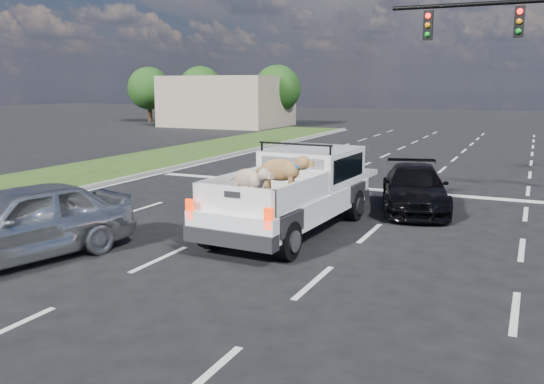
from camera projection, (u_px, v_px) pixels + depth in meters
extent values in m
plane|color=black|center=(232.00, 270.00, 11.53)|extent=(160.00, 160.00, 0.00)
cube|color=silver|center=(179.00, 197.00, 19.04)|extent=(0.12, 60.00, 0.01)
cube|color=silver|center=(275.00, 206.00, 17.61)|extent=(0.12, 60.00, 0.01)
cube|color=silver|center=(389.00, 217.00, 16.17)|extent=(0.12, 60.00, 0.01)
cube|color=silver|center=(524.00, 229.00, 14.74)|extent=(0.12, 60.00, 0.01)
cube|color=silver|center=(95.00, 189.00, 20.49)|extent=(0.15, 60.00, 0.01)
cube|color=silver|center=(366.00, 189.00, 20.46)|extent=(17.00, 0.45, 0.01)
cube|color=#274716|center=(39.00, 182.00, 21.59)|extent=(5.00, 60.00, 0.10)
cube|color=#99968C|center=(90.00, 187.00, 20.58)|extent=(0.15, 60.00, 0.14)
cylinder|color=black|center=(538.00, 1.00, 17.68)|extent=(9.00, 0.14, 0.14)
cube|color=black|center=(519.00, 22.00, 18.00)|extent=(0.30, 0.18, 0.95)
sphere|color=#FF0C07|center=(520.00, 11.00, 17.85)|extent=(0.18, 0.18, 0.18)
cube|color=black|center=(428.00, 25.00, 19.15)|extent=(0.30, 0.18, 0.95)
sphere|color=#FF0C07|center=(428.00, 16.00, 18.99)|extent=(0.18, 0.18, 0.18)
cube|color=tan|center=(227.00, 101.00, 51.48)|extent=(10.00, 8.00, 4.40)
cylinder|color=#332114|center=(150.00, 111.00, 57.57)|extent=(0.44, 0.44, 2.16)
sphere|color=#18390F|center=(149.00, 88.00, 57.16)|extent=(4.20, 4.20, 4.20)
cylinder|color=#332114|center=(201.00, 112.00, 55.11)|extent=(0.44, 0.44, 2.16)
sphere|color=#18390F|center=(201.00, 88.00, 54.71)|extent=(4.20, 4.20, 4.20)
cylinder|color=#332114|center=(277.00, 114.00, 51.84)|extent=(0.44, 0.44, 2.16)
sphere|color=#18390F|center=(277.00, 89.00, 51.43)|extent=(4.20, 4.20, 4.20)
cylinder|color=black|center=(211.00, 230.00, 13.02)|extent=(0.36, 0.86, 0.85)
cylinder|color=black|center=(287.00, 240.00, 12.14)|extent=(0.36, 0.86, 0.85)
cylinder|color=black|center=(290.00, 199.00, 16.61)|extent=(0.36, 0.86, 0.85)
cylinder|color=black|center=(354.00, 205.00, 15.72)|extent=(0.36, 0.86, 0.85)
cube|color=white|center=(290.00, 204.00, 14.36)|extent=(2.43, 6.00, 0.58)
cube|color=white|center=(313.00, 166.00, 15.43)|extent=(2.18, 2.67, 0.96)
cube|color=black|center=(292.00, 171.00, 14.33)|extent=(1.72, 0.13, 0.69)
cylinder|color=black|center=(295.00, 144.00, 14.34)|extent=(2.00, 0.16, 0.06)
cube|color=black|center=(265.00, 203.00, 13.18)|extent=(2.13, 2.94, 0.07)
cube|color=white|center=(230.00, 186.00, 13.55)|extent=(0.24, 2.84, 0.58)
cube|color=white|center=(303.00, 193.00, 12.69)|extent=(0.24, 2.84, 0.58)
cube|color=white|center=(233.00, 200.00, 11.92)|extent=(1.98, 0.20, 0.58)
cube|color=red|center=(190.00, 209.00, 12.20)|extent=(0.18, 0.08, 0.45)
cube|color=red|center=(268.00, 219.00, 11.33)|extent=(0.18, 0.08, 0.45)
cube|color=black|center=(230.00, 238.00, 11.93)|extent=(2.15, 0.45, 0.33)
imported|color=#B5B8BD|center=(20.00, 222.00, 12.04)|extent=(3.20, 5.16, 1.64)
imported|color=black|center=(414.00, 188.00, 16.99)|extent=(2.88, 4.81, 1.31)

